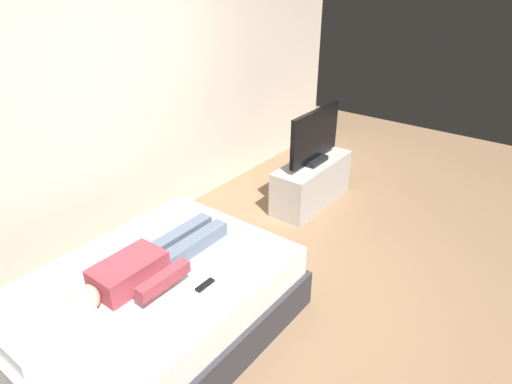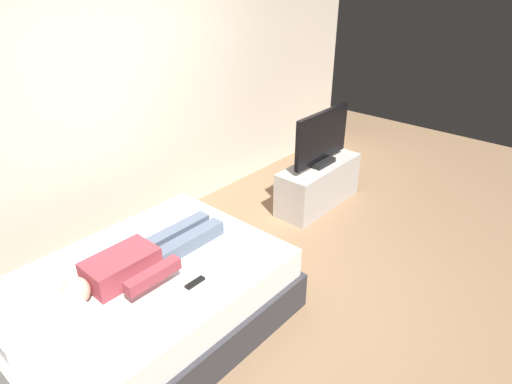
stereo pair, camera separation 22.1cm
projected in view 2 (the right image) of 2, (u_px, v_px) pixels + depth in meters
ground_plane at (257, 302)px, 3.56m from camera, size 10.00×10.00×0.00m
back_wall at (150, 86)px, 4.16m from camera, size 6.40×0.10×2.80m
bed at (144, 304)px, 3.16m from camera, size 2.02×1.44×0.54m
pillow at (39, 321)px, 2.54m from camera, size 0.48×0.34×0.12m
person at (139, 260)px, 3.03m from camera, size 1.26×0.46×0.18m
remote at (195, 283)px, 2.93m from camera, size 0.15×0.04×0.02m
tv_stand at (318, 184)px, 4.88m from camera, size 1.10×0.40×0.50m
tv at (322, 139)px, 4.63m from camera, size 0.88×0.20×0.59m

